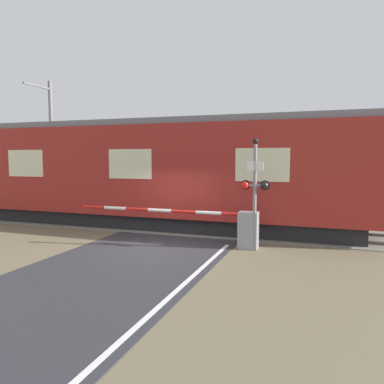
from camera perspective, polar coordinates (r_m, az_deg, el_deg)
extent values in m
plane|color=#6B6047|center=(12.06, -5.49, -8.41)|extent=(80.00, 80.00, 0.00)
cube|color=slate|center=(15.10, -0.06, -5.53)|extent=(36.00, 3.20, 0.03)
cube|color=#595451|center=(14.42, -1.03, -5.78)|extent=(36.00, 0.08, 0.10)
cube|color=#595451|center=(15.76, 0.82, -4.83)|extent=(36.00, 0.08, 0.10)
cube|color=black|center=(15.80, -6.78, -4.03)|extent=(16.60, 2.44, 0.60)
cube|color=maroon|center=(15.60, -6.86, 3.39)|extent=(18.04, 2.87, 3.49)
cube|color=slate|center=(15.65, -6.94, 10.22)|extent=(17.68, 2.64, 0.24)
cube|color=beige|center=(12.69, 10.62, 4.09)|extent=(1.80, 0.02, 1.12)
cube|color=beige|center=(14.32, -9.45, 4.23)|extent=(1.80, 0.02, 1.12)
cube|color=beige|center=(17.27, -24.04, 4.02)|extent=(1.80, 0.02, 1.12)
cube|color=gray|center=(11.88, 8.56, -5.79)|extent=(0.60, 0.44, 1.16)
cylinder|color=gray|center=(11.80, 8.59, -3.47)|extent=(0.16, 0.16, 0.18)
cylinder|color=red|center=(11.89, 6.55, -3.38)|extent=(0.86, 0.11, 0.11)
cylinder|color=white|center=(12.11, 2.56, -3.19)|extent=(0.86, 0.11, 0.11)
cylinder|color=red|center=(12.38, -1.26, -3.00)|extent=(0.86, 0.11, 0.11)
cylinder|color=white|center=(12.71, -4.90, -2.80)|extent=(0.86, 0.11, 0.11)
cylinder|color=red|center=(13.09, -8.35, -2.60)|extent=(0.86, 0.11, 0.11)
cylinder|color=white|center=(13.51, -11.58, -2.41)|extent=(0.86, 0.11, 0.11)
cylinder|color=red|center=(13.97, -14.62, -2.22)|extent=(0.86, 0.11, 0.11)
cylinder|color=red|center=(14.22, -16.06, -2.13)|extent=(0.20, 0.02, 0.20)
cylinder|color=gray|center=(11.52, 9.54, -0.91)|extent=(0.11, 0.11, 3.24)
cube|color=gray|center=(11.49, 9.57, 1.02)|extent=(0.71, 0.07, 0.07)
sphere|color=red|center=(11.49, 8.08, 1.04)|extent=(0.24, 0.24, 0.24)
sphere|color=black|center=(11.39, 10.98, 0.96)|extent=(0.24, 0.24, 0.24)
cylinder|color=black|center=(11.60, 8.18, 1.08)|extent=(0.30, 0.06, 0.30)
cylinder|color=black|center=(11.50, 11.06, 1.00)|extent=(0.30, 0.06, 0.30)
cube|color=white|center=(11.42, 9.58, 3.93)|extent=(0.51, 0.02, 0.28)
sphere|color=black|center=(11.47, 9.67, 7.67)|extent=(0.18, 0.18, 0.18)
cylinder|color=slate|center=(20.88, -20.56, 6.39)|extent=(0.20, 0.20, 6.74)
cube|color=slate|center=(20.49, -22.51, 14.70)|extent=(0.10, 1.80, 0.08)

